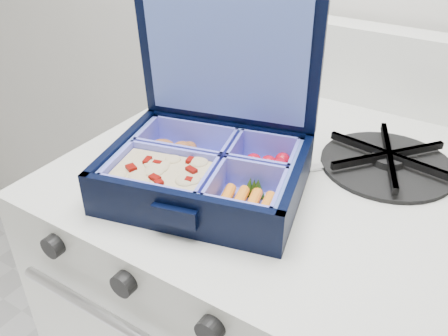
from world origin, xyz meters
The scene contains 4 objects.
bento_box centered at (-0.22, 1.55, 0.92)m, with size 0.25×0.20×0.06m, color black, non-canonical shape.
burner_grate centered at (-0.03, 1.74, 0.90)m, with size 0.19×0.19×0.03m, color black.
burner_grate_rear centered at (-0.33, 1.78, 0.90)m, with size 0.18×0.18×0.02m, color black.
fork centered at (-0.11, 1.69, 0.89)m, with size 0.03×0.20×0.01m, color silver, non-canonical shape.
Camera 1 is at (0.08, 1.12, 1.26)m, focal length 38.00 mm.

